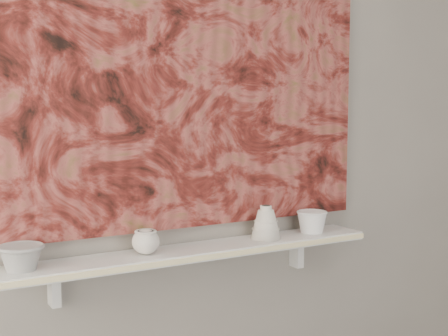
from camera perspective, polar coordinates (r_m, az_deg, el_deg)
wall_back at (r=2.26m, az=-3.71°, el=3.65°), size 3.60×0.00×3.60m
shelf at (r=2.24m, az=-2.54°, el=-7.65°), size 1.40×0.18×0.03m
shelf_stripe at (r=2.16m, az=-1.39°, el=-8.16°), size 1.40×0.01×0.02m
bracket_left at (r=2.14m, az=-15.27°, el=-10.53°), size 0.03×0.06×0.12m
bracket_right at (r=2.56m, az=6.64°, el=-7.65°), size 0.03×0.06×0.12m
painting at (r=2.25m, az=-3.58°, el=8.48°), size 1.50×0.02×1.10m
house_motif at (r=2.48m, az=5.95°, el=1.10°), size 0.09×0.00×0.08m
bowl_grey at (r=2.02m, az=-18.08°, el=-7.75°), size 0.19×0.19×0.08m
cup_cream at (r=2.14m, az=-7.17°, el=-6.70°), size 0.12×0.12×0.09m
bell_vessel at (r=2.37m, az=3.84°, el=-4.95°), size 0.15×0.15×0.13m
bowl_white at (r=2.50m, az=8.04°, el=-4.87°), size 0.15×0.15×0.09m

